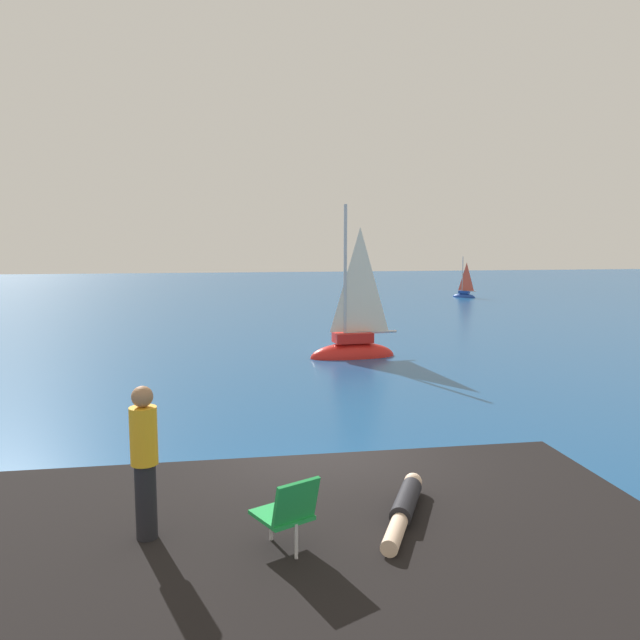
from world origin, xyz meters
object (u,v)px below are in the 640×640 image
object	(u,v)px
person_sunbather	(404,506)
beach_chair	(288,510)
sailboat_far	(464,295)
sailboat_near	(353,348)
person_standing	(144,458)

from	to	relation	value
person_sunbather	beach_chair	world-z (taller)	beach_chair
sailboat_far	person_sunbather	xyz separation A→B (m)	(-17.31, -37.78, 0.98)
sailboat_near	person_sunbather	world-z (taller)	sailboat_near
person_sunbather	person_standing	size ratio (longest dim) A/B	1.00
sailboat_near	beach_chair	xyz separation A→B (m)	(-4.46, -15.67, 1.17)
sailboat_far	beach_chair	distance (m)	42.69
sailboat_near	beach_chair	distance (m)	16.34
sailboat_near	person_standing	xyz separation A→B (m)	(-5.87, -15.09, 1.59)
sailboat_far	person_sunbather	distance (m)	41.57
sailboat_near	person_standing	distance (m)	16.27
sailboat_near	beach_chair	world-z (taller)	sailboat_near
sailboat_far	beach_chair	xyz separation A→B (m)	(-18.71, -38.35, 1.31)
sailboat_far	beach_chair	world-z (taller)	sailboat_far
person_standing	sailboat_near	bearing A→B (deg)	-63.33
person_sunbather	person_standing	world-z (taller)	person_standing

